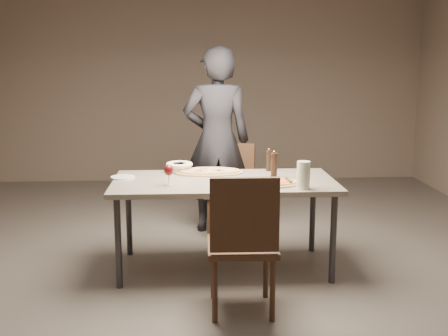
{
  "coord_description": "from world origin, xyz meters",
  "views": [
    {
      "loc": [
        -0.26,
        -4.44,
        1.72
      ],
      "look_at": [
        0.0,
        0.0,
        0.85
      ],
      "focal_mm": 45.0,
      "sensor_mm": 36.0,
      "label": 1
    }
  ],
  "objects": [
    {
      "name": "wine_glass",
      "position": [
        -0.44,
        -0.16,
        0.86
      ],
      "size": [
        0.07,
        0.07,
        0.16
      ],
      "rotation": [
        0.0,
        0.0,
        0.34
      ],
      "color": "silver",
      "rests_on": "dining_table"
    },
    {
      "name": "carafe",
      "position": [
        0.58,
        -0.34,
        0.86
      ],
      "size": [
        0.1,
        0.1,
        0.21
      ],
      "rotation": [
        0.0,
        0.0,
        0.35
      ],
      "color": "silver",
      "rests_on": "dining_table"
    },
    {
      "name": "side_plate",
      "position": [
        -0.83,
        0.13,
        0.76
      ],
      "size": [
        0.2,
        0.2,
        0.01
      ],
      "rotation": [
        0.0,
        0.0,
        -0.26
      ],
      "color": "white",
      "rests_on": "dining_table"
    },
    {
      "name": "dining_table",
      "position": [
        0.0,
        0.0,
        0.69
      ],
      "size": [
        1.8,
        0.9,
        0.75
      ],
      "color": "gray",
      "rests_on": "ground"
    },
    {
      "name": "bread_basket",
      "position": [
        -0.37,
        0.36,
        0.8
      ],
      "size": [
        0.23,
        0.23,
        0.08
      ],
      "rotation": [
        0.0,
        0.0,
        -0.11
      ],
      "color": "beige",
      "rests_on": "dining_table"
    },
    {
      "name": "diner",
      "position": [
        -0.01,
        1.08,
        0.92
      ],
      "size": [
        0.68,
        0.45,
        1.84
      ],
      "primitive_type": "imported",
      "rotation": [
        0.0,
        0.0,
        3.16
      ],
      "color": "black",
      "rests_on": "ground"
    },
    {
      "name": "oil_dish",
      "position": [
        -0.06,
        0.34,
        0.76
      ],
      "size": [
        0.13,
        0.13,
        0.02
      ],
      "rotation": [
        0.0,
        0.0,
        0.16
      ],
      "color": "white",
      "rests_on": "dining_table"
    },
    {
      "name": "pepper_mill_right",
      "position": [
        0.41,
        0.36,
        0.84
      ],
      "size": [
        0.05,
        0.05,
        0.2
      ],
      "rotation": [
        0.0,
        0.0,
        0.39
      ],
      "color": "black",
      "rests_on": "dining_table"
    },
    {
      "name": "ham_pizza",
      "position": [
        -0.11,
        0.28,
        0.77
      ],
      "size": [
        0.59,
        0.33,
        0.04
      ],
      "rotation": [
        0.0,
        0.0,
        0.27
      ],
      "color": "tan",
      "rests_on": "dining_table"
    },
    {
      "name": "chair_near",
      "position": [
        0.07,
        -0.89,
        0.55
      ],
      "size": [
        0.47,
        0.47,
        0.99
      ],
      "rotation": [
        0.0,
        0.0,
        -0.01
      ],
      "color": "#3E281A",
      "rests_on": "ground"
    },
    {
      "name": "pepper_mill_left",
      "position": [
        0.41,
        0.05,
        0.86
      ],
      "size": [
        0.06,
        0.06,
        0.23
      ],
      "rotation": [
        0.0,
        0.0,
        0.12
      ],
      "color": "black",
      "rests_on": "dining_table"
    },
    {
      "name": "chair_far",
      "position": [
        0.14,
        1.0,
        0.5
      ],
      "size": [
        0.53,
        0.53,
        0.89
      ],
      "rotation": [
        0.0,
        0.0,
        2.82
      ],
      "color": "#3E281A",
      "rests_on": "ground"
    },
    {
      "name": "zucchini_pizza",
      "position": [
        0.31,
        -0.18,
        0.77
      ],
      "size": [
        0.57,
        0.32,
        0.05
      ],
      "rotation": [
        0.0,
        0.0,
        0.31
      ],
      "color": "tan",
      "rests_on": "dining_table"
    },
    {
      "name": "room",
      "position": [
        0.0,
        0.0,
        1.4
      ],
      "size": [
        7.0,
        7.0,
        7.0
      ],
      "color": "#5B554F",
      "rests_on": "ground"
    }
  ]
}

